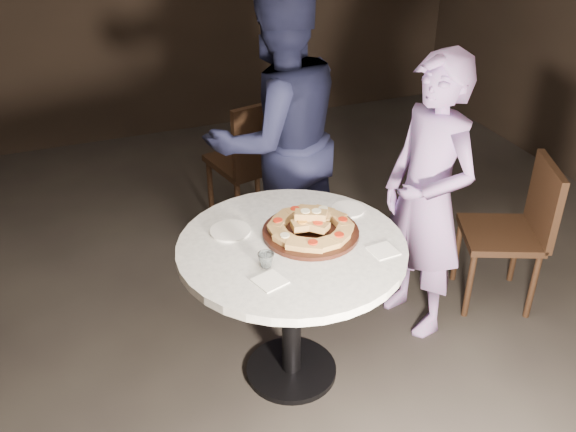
{
  "coord_description": "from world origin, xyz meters",
  "views": [
    {
      "loc": [
        -1.04,
        -2.45,
        2.53
      ],
      "look_at": [
        -0.09,
        0.0,
        0.97
      ],
      "focal_mm": 40.0,
      "sensor_mm": 36.0,
      "label": 1
    }
  ],
  "objects": [
    {
      "name": "chair_right",
      "position": [
        1.42,
        0.08,
        0.54
      ],
      "size": [
        0.59,
        0.58,
        0.94
      ],
      "rotation": [
        0.0,
        0.0,
        -1.97
      ],
      "color": "black",
      "rests_on": "ground"
    },
    {
      "name": "serving_board",
      "position": [
        0.03,
        0.0,
        0.85
      ],
      "size": [
        0.63,
        0.63,
        0.02
      ],
      "primitive_type": "cylinder",
      "rotation": [
        0.0,
        0.0,
        -0.4
      ],
      "color": "black",
      "rests_on": "table"
    },
    {
      "name": "napkin_near",
      "position": [
        -0.29,
        -0.29,
        0.84
      ],
      "size": [
        0.16,
        0.16,
        0.01
      ],
      "primitive_type": "cube",
      "rotation": [
        0.0,
        0.0,
        0.31
      ],
      "color": "white",
      "rests_on": "table"
    },
    {
      "name": "plate_right",
      "position": [
        0.31,
        0.15,
        0.84
      ],
      "size": [
        0.2,
        0.2,
        0.01
      ],
      "primitive_type": "cylinder",
      "rotation": [
        0.0,
        0.0,
        -0.12
      ],
      "color": "white",
      "rests_on": "table"
    },
    {
      "name": "plate_left",
      "position": [
        -0.33,
        0.17,
        0.84
      ],
      "size": [
        0.24,
        0.24,
        0.01
      ],
      "primitive_type": "cylinder",
      "rotation": [
        0.0,
        0.0,
        -0.2
      ],
      "color": "white",
      "rests_on": "table"
    },
    {
      "name": "napkin_far",
      "position": [
        0.29,
        -0.26,
        0.84
      ],
      "size": [
        0.13,
        0.13,
        0.01
      ],
      "primitive_type": "cube",
      "rotation": [
        0.0,
        0.0,
        0.08
      ],
      "color": "white",
      "rests_on": "table"
    },
    {
      "name": "water_glass",
      "position": [
        -0.27,
        -0.18,
        0.87
      ],
      "size": [
        0.09,
        0.09,
        0.07
      ],
      "primitive_type": "imported",
      "rotation": [
        0.0,
        0.0,
        -0.26
      ],
      "color": "silver",
      "rests_on": "table"
    },
    {
      "name": "floor",
      "position": [
        0.0,
        0.0,
        0.0
      ],
      "size": [
        7.0,
        7.0,
        0.0
      ],
      "primitive_type": "plane",
      "color": "black",
      "rests_on": "ground"
    },
    {
      "name": "focaccia_pile",
      "position": [
        0.03,
        0.0,
        0.89
      ],
      "size": [
        0.43,
        0.43,
        0.11
      ],
      "rotation": [
        0.0,
        0.0,
        -0.12
      ],
      "color": "#A97C41",
      "rests_on": "serving_board"
    },
    {
      "name": "chair_far",
      "position": [
        0.22,
        1.44,
        0.59
      ],
      "size": [
        0.58,
        0.6,
        1.03
      ],
      "rotation": [
        0.0,
        0.0,
        3.37
      ],
      "color": "black",
      "rests_on": "ground"
    },
    {
      "name": "table",
      "position": [
        -0.09,
        -0.05,
        0.68
      ],
      "size": [
        1.26,
        1.26,
        0.84
      ],
      "rotation": [
        0.0,
        0.0,
        -0.13
      ],
      "color": "black",
      "rests_on": "ground"
    },
    {
      "name": "diner_teal",
      "position": [
        0.78,
        0.12,
        0.82
      ],
      "size": [
        0.5,
        0.66,
        1.65
      ],
      "primitive_type": "imported",
      "rotation": [
        0.0,
        0.0,
        -1.39
      ],
      "color": "#8067A4",
      "rests_on": "ground"
    },
    {
      "name": "diner_navy",
      "position": [
        0.19,
        0.91,
        0.95
      ],
      "size": [
        1.02,
        0.85,
        1.9
      ],
      "primitive_type": "imported",
      "rotation": [
        0.0,
        0.0,
        3.29
      ],
      "color": "black",
      "rests_on": "ground"
    }
  ]
}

